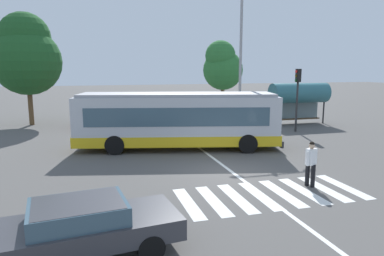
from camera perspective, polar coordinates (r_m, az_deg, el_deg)
ground_plane at (r=14.90m, az=5.63°, el=-7.41°), size 160.00×160.00×0.00m
city_transit_bus at (r=18.99m, az=-2.36°, el=1.28°), size 11.27×5.01×3.06m
pedestrian_crossing_street at (r=13.75m, az=18.88°, el=-5.17°), size 0.53×0.41×1.72m
foreground_sedan at (r=8.81m, az=-17.56°, el=-14.99°), size 4.68×2.33×1.35m
parked_car_red at (r=27.12m, az=-16.03°, el=1.72°), size 2.16×4.63×1.35m
parked_car_black at (r=26.70m, az=-10.34°, el=1.81°), size 1.96×4.55×1.35m
parked_car_blue at (r=27.34m, az=-4.96°, el=2.12°), size 2.16×4.63×1.35m
parked_car_silver at (r=27.76m, az=0.58°, el=2.27°), size 1.89×4.51×1.35m
traffic_light_far_corner at (r=25.16m, az=16.87°, el=6.04°), size 0.33×0.32×4.34m
bus_stop_shelter at (r=28.46m, az=17.13°, el=5.37°), size 4.71×1.54×3.25m
twin_arm_street_lamp at (r=26.07m, az=8.01°, el=13.58°), size 4.02×0.32×10.24m
background_tree_left at (r=29.77m, az=-25.46°, el=10.78°), size 5.08×5.08×8.56m
background_tree_right at (r=33.76m, az=4.96°, el=10.07°), size 3.80×3.80×6.96m
crosswalk_painted_stripes at (r=12.80m, az=12.80°, el=-10.51°), size 6.50×2.82×0.01m
lane_center_line at (r=16.80m, az=4.11°, el=-5.39°), size 0.16×24.00×0.01m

